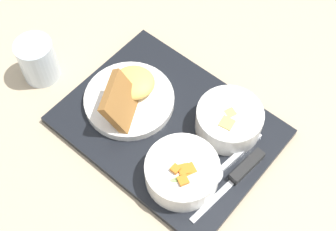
{
  "coord_description": "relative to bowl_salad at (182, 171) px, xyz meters",
  "views": [
    {
      "loc": [
        -0.25,
        0.37,
        0.76
      ],
      "look_at": [
        0.0,
        0.0,
        0.04
      ],
      "focal_mm": 50.0,
      "sensor_mm": 36.0,
      "label": 1
    }
  ],
  "objects": [
    {
      "name": "ground_plane",
      "position": [
        0.08,
        -0.08,
        -0.04
      ],
      "size": [
        4.0,
        4.0,
        0.0
      ],
      "primitive_type": "plane",
      "color": "tan"
    },
    {
      "name": "serving_tray",
      "position": [
        0.08,
        -0.08,
        -0.03
      ],
      "size": [
        0.41,
        0.33,
        0.01
      ],
      "color": "black",
      "rests_on": "ground_plane"
    },
    {
      "name": "bowl_salad",
      "position": [
        0.0,
        0.0,
        0.0
      ],
      "size": [
        0.13,
        0.13,
        0.05
      ],
      "color": "white",
      "rests_on": "serving_tray"
    },
    {
      "name": "bowl_soup",
      "position": [
        -0.02,
        -0.13,
        0.0
      ],
      "size": [
        0.12,
        0.12,
        0.05
      ],
      "color": "white",
      "rests_on": "serving_tray"
    },
    {
      "name": "plate_main",
      "position": [
        0.17,
        -0.08,
        -0.01
      ],
      "size": [
        0.17,
        0.17,
        0.09
      ],
      "color": "white",
      "rests_on": "serving_tray"
    },
    {
      "name": "knife",
      "position": [
        -0.08,
        -0.07,
        -0.02
      ],
      "size": [
        0.05,
        0.17,
        0.02
      ],
      "rotation": [
        0.0,
        0.0,
        1.36
      ],
      "color": "silver",
      "rests_on": "serving_tray"
    },
    {
      "name": "spoon",
      "position": [
        -0.05,
        -0.05,
        -0.02
      ],
      "size": [
        0.05,
        0.15,
        0.01
      ],
      "rotation": [
        0.0,
        0.0,
        1.33
      ],
      "color": "silver",
      "rests_on": "serving_tray"
    },
    {
      "name": "glass_water",
      "position": [
        0.36,
        -0.04,
        -0.0
      ],
      "size": [
        0.07,
        0.07,
        0.09
      ],
      "color": "silver",
      "rests_on": "ground_plane"
    }
  ]
}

